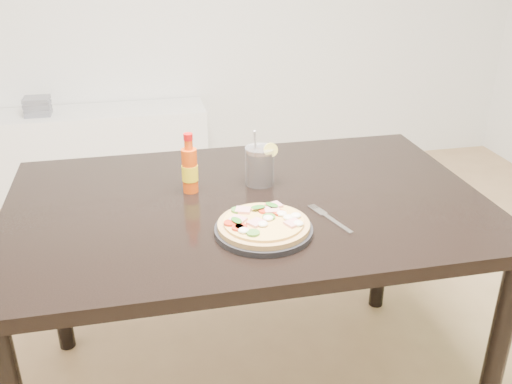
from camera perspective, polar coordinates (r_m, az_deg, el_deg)
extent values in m
cube|color=black|center=(1.69, -0.86, -1.39)|extent=(1.40, 0.90, 0.04)
cylinder|color=black|center=(1.83, 22.79, -15.38)|extent=(0.06, 0.06, 0.71)
cylinder|color=black|center=(2.21, -19.51, -7.19)|extent=(0.06, 0.06, 0.71)
cylinder|color=black|center=(2.38, 12.60, -3.91)|extent=(0.06, 0.06, 0.71)
cylinder|color=black|center=(1.50, 0.77, -3.85)|extent=(0.26, 0.26, 0.02)
cylinder|color=tan|center=(1.49, 0.77, -3.34)|extent=(0.24, 0.24, 0.01)
cylinder|color=#D8B55E|center=(1.49, 0.77, -2.99)|extent=(0.21, 0.21, 0.01)
cube|color=pink|center=(1.53, -1.30, -1.82)|extent=(0.05, 0.05, 0.01)
cube|color=pink|center=(1.47, 3.75, -3.12)|extent=(0.05, 0.05, 0.01)
cube|color=pink|center=(1.56, 1.81, -1.35)|extent=(0.05, 0.05, 0.01)
cube|color=pink|center=(1.48, -1.83, -2.77)|extent=(0.05, 0.05, 0.01)
cube|color=pink|center=(1.47, 0.01, -3.07)|extent=(0.05, 0.05, 0.01)
cube|color=pink|center=(1.53, 1.61, -1.82)|extent=(0.04, 0.04, 0.01)
cylinder|color=red|center=(1.45, -1.50, -3.51)|extent=(0.03, 0.03, 0.01)
cylinder|color=red|center=(1.53, 0.87, -1.89)|extent=(0.03, 0.03, 0.01)
cylinder|color=red|center=(1.44, -1.83, -3.58)|extent=(0.03, 0.03, 0.01)
cylinder|color=red|center=(1.52, 2.33, -2.10)|extent=(0.03, 0.03, 0.01)
cylinder|color=red|center=(1.47, -2.63, -3.12)|extent=(0.03, 0.03, 0.01)
cylinder|color=#417828|center=(1.50, 1.30, -2.52)|extent=(0.03, 0.03, 0.01)
cylinder|color=#417828|center=(1.42, -0.29, -4.12)|extent=(0.03, 0.03, 0.01)
cylinder|color=#417828|center=(1.53, -1.87, -1.82)|extent=(0.03, 0.03, 0.01)
ellipsoid|color=white|center=(1.46, 0.67, -3.21)|extent=(0.03, 0.03, 0.01)
ellipsoid|color=white|center=(1.47, 4.23, -3.15)|extent=(0.03, 0.03, 0.01)
ellipsoid|color=white|center=(1.50, 4.01, -2.35)|extent=(0.03, 0.03, 0.01)
ellipsoid|color=white|center=(1.51, 2.58, -2.16)|extent=(0.03, 0.03, 0.01)
ellipsoid|color=white|center=(1.49, 1.22, -2.62)|extent=(0.03, 0.03, 0.01)
ellipsoid|color=white|center=(1.49, 3.26, -2.56)|extent=(0.03, 0.03, 0.01)
ellipsoid|color=white|center=(1.43, -1.25, -3.86)|extent=(0.03, 0.03, 0.01)
ellipsoid|color=#256E1A|center=(1.47, -1.96, -2.82)|extent=(0.03, 0.05, 0.00)
ellipsoid|color=#256E1A|center=(1.53, 0.22, -1.50)|extent=(0.04, 0.02, 0.00)
ellipsoid|color=#256E1A|center=(1.55, 1.59, -1.27)|extent=(0.04, 0.04, 0.00)
cylinder|color=#D9470C|center=(1.72, -6.63, 2.14)|extent=(0.06, 0.06, 0.14)
cylinder|color=yellow|center=(1.72, -6.62, 1.93)|extent=(0.05, 0.05, 0.05)
cylinder|color=#D9470C|center=(1.69, -6.77, 4.72)|extent=(0.03, 0.03, 0.03)
cylinder|color=red|center=(1.68, -6.81, 5.50)|extent=(0.03, 0.03, 0.02)
cylinder|color=black|center=(1.77, 0.37, 2.41)|extent=(0.08, 0.08, 0.10)
cylinder|color=silver|center=(1.76, 0.37, 2.64)|extent=(0.09, 0.09, 0.12)
cylinder|color=#F2E059|center=(1.73, 1.49, 4.22)|extent=(0.04, 0.01, 0.04)
cylinder|color=#B2B2B7|center=(1.76, -0.01, 3.78)|extent=(0.03, 0.06, 0.17)
cube|color=silver|center=(1.56, 8.16, -3.17)|extent=(0.05, 0.12, 0.00)
cube|color=silver|center=(1.61, 6.45, -2.01)|extent=(0.03, 0.05, 0.00)
cube|color=silver|center=(1.63, 5.52, -1.62)|extent=(0.01, 0.03, 0.00)
cube|color=silver|center=(1.63, 5.70, -1.58)|extent=(0.01, 0.03, 0.00)
cube|color=silver|center=(1.64, 5.87, -1.53)|extent=(0.01, 0.03, 0.00)
cube|color=silver|center=(1.64, 6.04, -1.48)|extent=(0.01, 0.03, 0.00)
cube|color=white|center=(3.59, -16.31, 3.93)|extent=(1.40, 0.34, 0.50)
cube|color=slate|center=(3.52, -20.90, 7.28)|extent=(0.14, 0.12, 0.01)
cube|color=slate|center=(3.52, -20.92, 7.44)|extent=(0.14, 0.12, 0.01)
cube|color=slate|center=(3.52, -20.95, 7.60)|extent=(0.14, 0.12, 0.01)
cube|color=slate|center=(3.51, -20.97, 7.77)|extent=(0.14, 0.12, 0.01)
cube|color=slate|center=(3.51, -21.00, 7.93)|extent=(0.14, 0.12, 0.01)
cube|color=slate|center=(3.51, -21.03, 8.09)|extent=(0.14, 0.12, 0.01)
cube|color=slate|center=(3.51, -21.05, 8.26)|extent=(0.14, 0.12, 0.01)
cube|color=slate|center=(3.50, -21.08, 8.42)|extent=(0.14, 0.12, 0.01)
cube|color=slate|center=(3.50, -21.10, 8.58)|extent=(0.14, 0.12, 0.01)
cube|color=slate|center=(3.50, -21.13, 8.75)|extent=(0.14, 0.12, 0.01)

